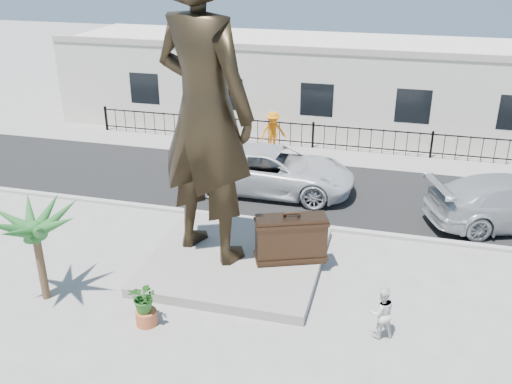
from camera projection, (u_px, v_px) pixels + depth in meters
The scene contains 15 objects.
ground at pixel (238, 292), 16.37m from camera, with size 100.00×100.00×0.00m, color #9E9991.
street at pixel (293, 186), 23.44m from camera, with size 40.00×7.00×0.01m, color black.
curb at pixel (274, 222), 20.32m from camera, with size 40.00×0.25×0.12m, color #A5A399.
far_sidewalk at pixel (310, 153), 26.97m from camera, with size 40.00×2.50×0.02m, color #9E9991.
plinth at pixel (236, 260), 17.75m from camera, with size 5.20×5.20×0.30m, color gray.
fence at pixel (313, 136), 27.44m from camera, with size 22.00×0.10×1.20m, color black.
building at pixel (327, 84), 30.50m from camera, with size 28.00×7.00×4.40m, color silver.
statue at pixel (205, 111), 16.17m from camera, with size 3.29×2.16×9.04m, color black.
suitcase at pixel (291, 239), 17.13m from camera, with size 2.10×0.67×1.48m, color #322015.
tourist at pixel (381, 312), 14.30m from camera, with size 0.69×0.54×1.43m, color white.
car_white at pixel (274, 170), 22.60m from camera, with size 2.95×6.40×1.78m, color silver.
worker at pixel (273, 131), 26.87m from camera, with size 1.24×0.71×1.92m, color orange.
palm_tree at pixel (47, 297), 16.14m from camera, with size 1.80×1.80×3.20m, color #1F5722, non-canonical shape.
planter at pixel (146, 317), 14.96m from camera, with size 0.56×0.56×0.40m, color #BB5A31.
shrub at pixel (145, 298), 14.70m from camera, with size 0.77×0.66×0.85m, color #286320.
Camera 1 is at (3.99, -13.20, 9.30)m, focal length 40.00 mm.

